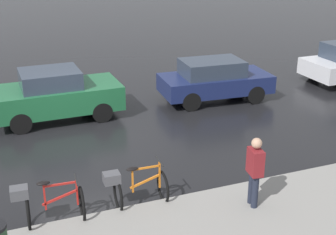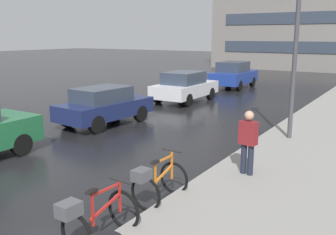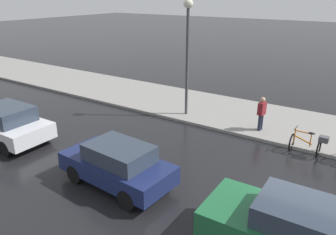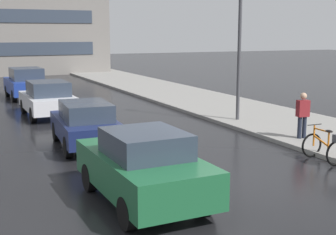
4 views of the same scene
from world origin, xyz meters
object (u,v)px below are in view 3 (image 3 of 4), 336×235
object	(u,v)px
car_green	(289,230)
streetlamp	(188,38)
car_navy	(118,164)
pedestrian	(261,113)
car_white	(7,124)
bicycle_second	(309,143)

from	to	relation	value
car_green	streetlamp	xyz separation A→B (m)	(6.92, 6.84, 3.14)
car_navy	pedestrian	xyz separation A→B (m)	(6.73, -2.46, 0.19)
car_navy	streetlamp	world-z (taller)	streetlamp
car_navy	streetlamp	distance (m)	7.55
car_navy	car_white	size ratio (longest dim) A/B	0.97
car_navy	streetlamp	size ratio (longest dim) A/B	0.69
car_green	car_navy	bearing A→B (deg)	87.72
bicycle_second	car_green	bearing A→B (deg)	-173.03
bicycle_second	pedestrian	distance (m)	2.55
car_green	pedestrian	xyz separation A→B (m)	(6.95, 3.00, 0.14)
bicycle_second	car_navy	bearing A→B (deg)	140.14
pedestrian	car_navy	bearing A→B (deg)	159.92
bicycle_second	car_white	bearing A→B (deg)	117.52
car_navy	pedestrian	size ratio (longest dim) A/B	2.34
bicycle_second	car_white	size ratio (longest dim) A/B	0.33
bicycle_second	car_green	xyz separation A→B (m)	(-5.89, -0.72, 0.31)
car_white	car_green	bearing A→B (deg)	-91.05
bicycle_second	streetlamp	xyz separation A→B (m)	(1.03, 6.12, 3.46)
bicycle_second	pedestrian	xyz separation A→B (m)	(1.05, 2.28, 0.46)
car_green	bicycle_second	bearing A→B (deg)	6.97
bicycle_second	car_green	size ratio (longest dim) A/B	0.34
bicycle_second	car_navy	world-z (taller)	car_navy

